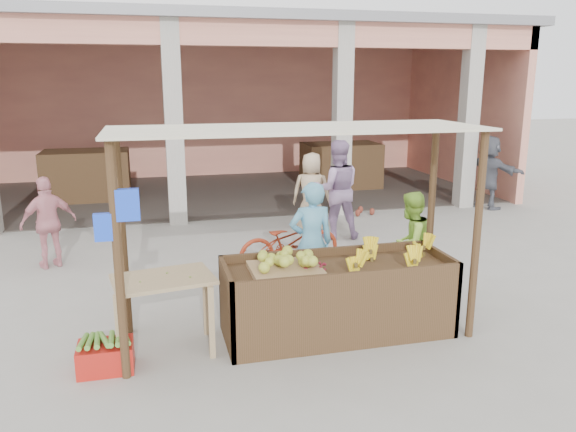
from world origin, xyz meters
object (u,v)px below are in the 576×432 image
object	(u,v)px
vendor_blue	(311,239)
red_crate	(106,357)
fruit_stall	(337,301)
side_table	(164,290)
motorcycle	(289,241)
vendor_green	(410,241)

from	to	relation	value
vendor_blue	red_crate	bearing A→B (deg)	26.85
fruit_stall	red_crate	size ratio (longest dim) A/B	4.76
side_table	red_crate	bearing A→B (deg)	-163.76
red_crate	motorcycle	size ratio (longest dim) A/B	0.31
fruit_stall	side_table	world-z (taller)	side_table
fruit_stall	motorcycle	distance (m)	2.32
fruit_stall	red_crate	xyz separation A→B (m)	(-2.55, -0.25, -0.26)
fruit_stall	motorcycle	bearing A→B (deg)	89.61
fruit_stall	vendor_green	xyz separation A→B (m)	(1.36, 0.97, 0.35)
motorcycle	vendor_green	bearing A→B (deg)	-146.71
vendor_blue	motorcycle	bearing A→B (deg)	-91.25
vendor_green	fruit_stall	bearing A→B (deg)	5.70
fruit_stall	side_table	distance (m)	1.96
red_crate	vendor_blue	bearing A→B (deg)	26.68
vendor_green	side_table	bearing A→B (deg)	-14.11
red_crate	vendor_blue	world-z (taller)	vendor_blue
vendor_blue	fruit_stall	bearing A→B (deg)	91.69
side_table	red_crate	world-z (taller)	side_table
vendor_blue	vendor_green	size ratio (longest dim) A/B	1.15
fruit_stall	side_table	size ratio (longest dim) A/B	2.29
motorcycle	fruit_stall	bearing A→B (deg)	168.16
vendor_green	vendor_blue	bearing A→B (deg)	-31.42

